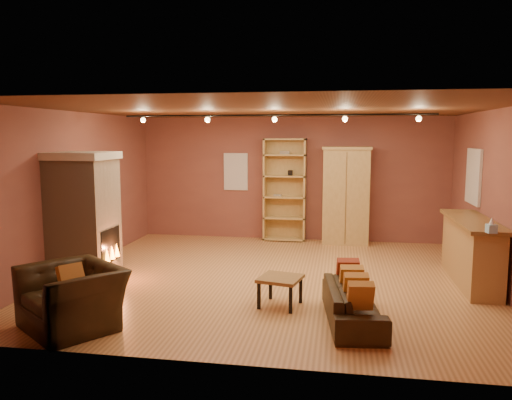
% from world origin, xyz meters
% --- Properties ---
extents(floor, '(7.00, 7.00, 0.00)m').
position_xyz_m(floor, '(0.00, 0.00, 0.00)').
color(floor, '#A96E3C').
rests_on(floor, ground).
extents(ceiling, '(7.00, 7.00, 0.00)m').
position_xyz_m(ceiling, '(0.00, 0.00, 2.80)').
color(ceiling, brown).
rests_on(ceiling, back_wall).
extents(back_wall, '(7.00, 0.02, 2.80)m').
position_xyz_m(back_wall, '(0.00, 3.25, 1.40)').
color(back_wall, brown).
rests_on(back_wall, floor).
extents(left_wall, '(0.02, 6.50, 2.80)m').
position_xyz_m(left_wall, '(-3.50, 0.00, 1.40)').
color(left_wall, brown).
rests_on(left_wall, floor).
extents(right_wall, '(0.02, 6.50, 2.80)m').
position_xyz_m(right_wall, '(3.50, 0.00, 1.40)').
color(right_wall, brown).
rests_on(right_wall, floor).
extents(fireplace, '(1.01, 0.98, 2.12)m').
position_xyz_m(fireplace, '(-3.04, -0.60, 1.06)').
color(fireplace, tan).
rests_on(fireplace, floor).
extents(back_window, '(0.56, 0.04, 0.86)m').
position_xyz_m(back_window, '(-1.30, 3.23, 1.55)').
color(back_window, silver).
rests_on(back_window, back_wall).
extents(bookcase, '(0.95, 0.37, 2.32)m').
position_xyz_m(bookcase, '(-0.14, 3.13, 1.18)').
color(bookcase, tan).
rests_on(bookcase, floor).
extents(armoire, '(1.06, 0.60, 2.14)m').
position_xyz_m(armoire, '(1.23, 2.98, 1.08)').
color(armoire, tan).
rests_on(armoire, floor).
extents(bar_counter, '(0.59, 2.21, 1.06)m').
position_xyz_m(bar_counter, '(3.20, 0.22, 0.54)').
color(bar_counter, tan).
rests_on(bar_counter, floor).
extents(tissue_box, '(0.15, 0.15, 0.23)m').
position_xyz_m(tissue_box, '(3.15, -0.94, 1.15)').
color(tissue_box, '#97CDF1').
rests_on(tissue_box, bar_counter).
extents(right_window, '(0.05, 0.90, 1.00)m').
position_xyz_m(right_window, '(3.47, 1.40, 1.65)').
color(right_window, silver).
rests_on(right_window, right_wall).
extents(loveseat, '(0.67, 1.68, 0.71)m').
position_xyz_m(loveseat, '(1.29, -1.81, 0.34)').
color(loveseat, black).
rests_on(loveseat, floor).
extents(armchair, '(1.40, 1.32, 1.03)m').
position_xyz_m(armchair, '(-2.16, -2.58, 0.52)').
color(armchair, black).
rests_on(armchair, floor).
extents(coffee_table, '(0.66, 0.66, 0.42)m').
position_xyz_m(coffee_table, '(0.29, -1.36, 0.36)').
color(coffee_table, olive).
rests_on(coffee_table, floor).
extents(track_rail, '(5.20, 0.09, 0.13)m').
position_xyz_m(track_rail, '(0.00, 0.20, 2.69)').
color(track_rail, black).
rests_on(track_rail, ceiling).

